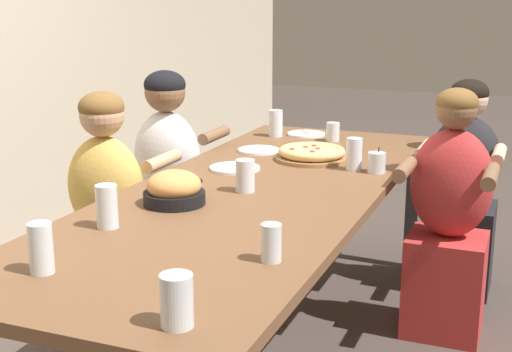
{
  "coord_description": "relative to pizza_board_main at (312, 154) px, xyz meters",
  "views": [
    {
      "loc": [
        -2.57,
        -1.03,
        1.51
      ],
      "look_at": [
        0.0,
        0.0,
        0.8
      ],
      "focal_mm": 50.0,
      "sensor_mm": 36.0,
      "label": 1
    }
  ],
  "objects": [
    {
      "name": "dining_table",
      "position": [
        -0.57,
        0.06,
        -0.09
      ],
      "size": [
        2.71,
        0.97,
        0.75
      ],
      "color": "brown",
      "rests_on": "ground"
    },
    {
      "name": "drinking_glass_g",
      "position": [
        0.48,
        0.36,
        0.04
      ],
      "size": [
        0.08,
        0.08,
        0.15
      ],
      "color": "silver",
      "rests_on": "dining_table"
    },
    {
      "name": "pizza_board_main",
      "position": [
        0.0,
        0.0,
        0.0
      ],
      "size": [
        0.35,
        0.35,
        0.06
      ],
      "color": "#996B42",
      "rests_on": "dining_table"
    },
    {
      "name": "diner_far_center",
      "position": [
        -0.58,
        0.76,
        -0.27
      ],
      "size": [
        0.51,
        0.4,
        1.11
      ],
      "rotation": [
        0.0,
        0.0,
        -1.57
      ],
      "color": "gold",
      "rests_on": "ground"
    },
    {
      "name": "drinking_glass_f",
      "position": [
        -1.31,
        -0.29,
        0.02
      ],
      "size": [
        0.06,
        0.06,
        0.11
      ],
      "color": "silver",
      "rests_on": "dining_table"
    },
    {
      "name": "empty_plate_a",
      "position": [
        -0.31,
        0.26,
        -0.02
      ],
      "size": [
        0.23,
        0.23,
        0.02
      ],
      "color": "white",
      "rests_on": "dining_table"
    },
    {
      "name": "cocktail_glass_blue",
      "position": [
        -0.13,
        -0.34,
        0.01
      ],
      "size": [
        0.08,
        0.08,
        0.11
      ],
      "color": "silver",
      "rests_on": "dining_table"
    },
    {
      "name": "skillet_bowl",
      "position": [
        -0.89,
        0.25,
        0.02
      ],
      "size": [
        0.33,
        0.23,
        0.13
      ],
      "color": "black",
      "rests_on": "dining_table"
    },
    {
      "name": "drinking_glass_c",
      "position": [
        -1.22,
        0.33,
        0.04
      ],
      "size": [
        0.07,
        0.07,
        0.15
      ],
      "color": "silver",
      "rests_on": "dining_table"
    },
    {
      "name": "diner_far_midright",
      "position": [
        -0.02,
        0.76,
        -0.25
      ],
      "size": [
        0.51,
        0.4,
        1.15
      ],
      "rotation": [
        0.0,
        0.0,
        -1.57
      ],
      "color": "silver",
      "rests_on": "ground"
    },
    {
      "name": "drinking_glass_a",
      "position": [
        -0.63,
        0.08,
        0.03
      ],
      "size": [
        0.08,
        0.08,
        0.13
      ],
      "color": "silver",
      "rests_on": "dining_table"
    },
    {
      "name": "diner_near_midright",
      "position": [
        -0.03,
        -0.65,
        -0.27
      ],
      "size": [
        0.51,
        0.4,
        1.13
      ],
      "rotation": [
        0.0,
        0.0,
        1.57
      ],
      "color": "#B22D2D",
      "rests_on": "ground"
    },
    {
      "name": "drinking_glass_i",
      "position": [
        -0.12,
        -0.23,
        0.04
      ],
      "size": [
        0.07,
        0.07,
        0.14
      ],
      "color": "silver",
      "rests_on": "dining_table"
    },
    {
      "name": "drinking_glass_b",
      "position": [
        -1.78,
        -0.23,
        0.03
      ],
      "size": [
        0.08,
        0.08,
        0.13
      ],
      "color": "silver",
      "rests_on": "dining_table"
    },
    {
      "name": "drinking_glass_d",
      "position": [
        0.47,
        0.03,
        0.01
      ],
      "size": [
        0.07,
        0.07,
        0.1
      ],
      "color": "silver",
      "rests_on": "dining_table"
    },
    {
      "name": "empty_plate_b",
      "position": [
        0.58,
        0.21,
        -0.02
      ],
      "size": [
        0.21,
        0.21,
        0.02
      ],
      "color": "white",
      "rests_on": "dining_table"
    },
    {
      "name": "diner_near_right",
      "position": [
        0.51,
        -0.65,
        -0.28
      ],
      "size": [
        0.51,
        0.4,
        1.11
      ],
      "rotation": [
        0.0,
        0.0,
        1.57
      ],
      "color": "#232328",
      "rests_on": "ground"
    },
    {
      "name": "drinking_glass_h",
      "position": [
        -1.63,
        0.28,
        0.03
      ],
      "size": [
        0.07,
        0.07,
        0.15
      ],
      "color": "silver",
      "rests_on": "dining_table"
    },
    {
      "name": "empty_plate_c",
      "position": [
        0.08,
        0.3,
        -0.02
      ],
      "size": [
        0.21,
        0.21,
        0.02
      ],
      "color": "white",
      "rests_on": "dining_table"
    }
  ]
}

